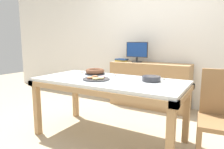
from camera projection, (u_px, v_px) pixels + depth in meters
name	position (u px, v px, depth m)	size (l,w,h in m)	color
ground_plane	(109.00, 137.00, 2.53)	(12.00, 12.00, 0.00)	tan
wall_back	(156.00, 37.00, 3.82)	(8.00, 0.10, 2.60)	white
dining_table	(108.00, 86.00, 2.42)	(1.84, 0.87, 0.75)	silver
chair	(223.00, 115.00, 1.85)	(0.47, 0.47, 0.94)	olive
sideboard	(149.00, 85.00, 3.70)	(1.45, 0.44, 0.82)	tan
computer_monitor	(137.00, 52.00, 3.74)	(0.42, 0.20, 0.38)	#262628
book_stack	(122.00, 60.00, 3.92)	(0.25, 0.17, 0.05)	#B29933
cake_chocolate_round	(95.00, 72.00, 2.78)	(0.29, 0.29, 0.08)	#333338
pastry_platter	(96.00, 79.00, 2.38)	(0.32, 0.32, 0.04)	#333338
plate_stack	(151.00, 79.00, 2.28)	(0.21, 0.21, 0.06)	#333338
tealight_near_front	(115.00, 75.00, 2.67)	(0.04, 0.04, 0.04)	silver
tealight_right_edge	(164.00, 79.00, 2.36)	(0.04, 0.04, 0.04)	silver
tealight_near_cakes	(82.00, 73.00, 2.86)	(0.04, 0.04, 0.04)	silver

